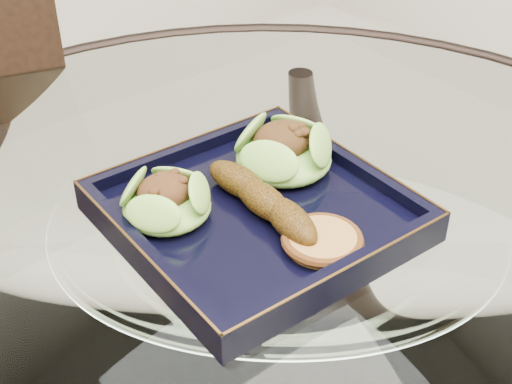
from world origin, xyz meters
TOP-DOWN VIEW (x-y plane):
  - dining_table at (-0.00, -0.00)m, footprint 1.13×1.13m
  - navy_plate at (0.01, 0.04)m, footprint 0.28×0.28m
  - lettuce_wrap_left at (-0.07, 0.08)m, footprint 0.11×0.11m
  - lettuce_wrap_right at (0.08, 0.08)m, footprint 0.12×0.12m
  - roasted_plantain at (0.01, 0.03)m, footprint 0.04×0.16m
  - crumb_patty at (0.02, -0.05)m, footprint 0.07×0.07m

SIDE VIEW (x-z plane):
  - dining_table at x=0.00m, z-range 0.21..0.98m
  - navy_plate at x=0.01m, z-range 0.76..0.78m
  - crumb_patty at x=0.02m, z-range 0.78..0.79m
  - roasted_plantain at x=0.01m, z-range 0.78..0.81m
  - lettuce_wrap_left at x=-0.07m, z-range 0.78..0.81m
  - lettuce_wrap_right at x=0.08m, z-range 0.78..0.82m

